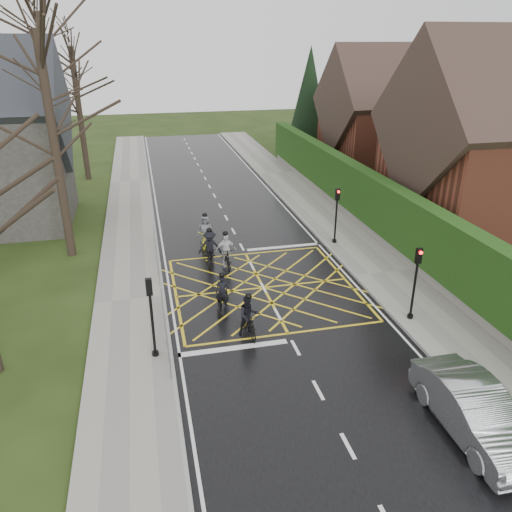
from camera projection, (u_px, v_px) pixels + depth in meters
name	position (u px, v px, depth m)	size (l,w,h in m)	color
ground	(263.00, 288.00, 23.01)	(120.00, 120.00, 0.00)	black
road	(263.00, 288.00, 23.01)	(9.00, 80.00, 0.01)	black
sidewalk_right	(383.00, 274.00, 24.22)	(3.00, 80.00, 0.15)	gray
sidewalk_left	(130.00, 300.00, 21.74)	(3.00, 80.00, 0.15)	gray
stone_wall	(365.00, 224.00, 29.83)	(0.50, 38.00, 0.70)	slate
hedge	(368.00, 196.00, 29.12)	(0.90, 38.00, 2.80)	#18390F
house_near	(504.00, 152.00, 27.73)	(11.80, 9.80, 11.30)	brown
house_far	(387.00, 121.00, 40.36)	(9.80, 8.80, 10.30)	brown
conifer	(309.00, 103.00, 46.42)	(4.60, 4.60, 10.00)	black
tree_near	(47.00, 100.00, 23.32)	(9.24, 9.24, 11.44)	black
tree_mid	(47.00, 73.00, 29.96)	(10.08, 10.08, 12.48)	black
tree_far	(76.00, 86.00, 37.82)	(8.40, 8.40, 10.40)	black
railing_south	(165.00, 324.00, 18.62)	(0.05, 5.04, 1.03)	slate
railing_north	(156.00, 248.00, 25.30)	(0.05, 6.04, 1.03)	slate
traffic_light_ne	(336.00, 216.00, 27.14)	(0.24, 0.31, 3.21)	black
traffic_light_se	(415.00, 285.00, 19.65)	(0.24, 0.31, 3.21)	black
traffic_light_sw	(152.00, 319.00, 17.28)	(0.24, 0.31, 3.21)	black
cyclist_rear	(223.00, 298.00, 20.95)	(1.23, 1.87, 1.72)	black
cyclist_back	(249.00, 319.00, 19.14)	(0.83, 1.80, 1.77)	black
cyclist_mid	(210.00, 251.00, 25.11)	(1.27, 2.12, 1.96)	black
cyclist_front	(226.00, 254.00, 24.83)	(1.04, 1.92, 1.91)	black
cyclist_lead	(206.00, 235.00, 27.32)	(1.19, 2.10, 1.93)	gold
car	(474.00, 411.00, 14.30)	(1.63, 4.67, 1.54)	#A2A5A9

